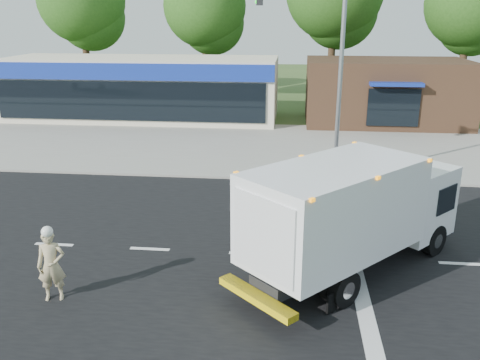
{
  "coord_description": "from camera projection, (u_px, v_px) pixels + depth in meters",
  "views": [
    {
      "loc": [
        1.14,
        -13.47,
        6.72
      ],
      "look_at": [
        -0.46,
        1.79,
        1.7
      ],
      "focal_mm": 38.0,
      "sensor_mm": 36.0,
      "label": 1
    }
  ],
  "objects": [
    {
      "name": "emergency_worker",
      "position": [
        51.0,
        264.0,
        12.3
      ],
      "size": [
        0.76,
        0.6,
        1.95
      ],
      "rotation": [
        0.0,
        0.0,
        0.27
      ],
      "color": "tan",
      "rests_on": "ground"
    },
    {
      "name": "background_trees",
      "position": [
        271.0,
        5.0,
        39.34
      ],
      "size": [
        36.77,
        7.39,
        12.1
      ],
      "color": "#332114",
      "rests_on": "ground"
    },
    {
      "name": "parking_apron",
      "position": [
        271.0,
        141.0,
        28.16
      ],
      "size": [
        60.0,
        9.0,
        0.02
      ],
      "primitive_type": "cube",
      "color": "gray",
      "rests_on": "ground"
    },
    {
      "name": "sidewalk",
      "position": [
        265.0,
        171.0,
        22.67
      ],
      "size": [
        60.0,
        2.4,
        0.12
      ],
      "primitive_type": "cube",
      "color": "gray",
      "rests_on": "ground"
    },
    {
      "name": "ground",
      "position": [
        249.0,
        254.0,
        14.94
      ],
      "size": [
        120.0,
        120.0,
        0.0
      ],
      "primitive_type": "plane",
      "color": "#385123",
      "rests_on": "ground"
    },
    {
      "name": "traffic_signal_pole",
      "position": [
        325.0,
        61.0,
        20.35
      ],
      "size": [
        3.51,
        0.25,
        8.0
      ],
      "color": "gray",
      "rests_on": "ground"
    },
    {
      "name": "lane_markings",
      "position": [
        295.0,
        279.0,
        13.52
      ],
      "size": [
        55.2,
        7.0,
        0.01
      ],
      "color": "silver",
      "rests_on": "road_asphalt"
    },
    {
      "name": "retail_strip_mall",
      "position": [
        142.0,
        88.0,
        34.04
      ],
      "size": [
        18.0,
        6.2,
        4.0
      ],
      "color": "beige",
      "rests_on": "ground"
    },
    {
      "name": "road_asphalt",
      "position": [
        249.0,
        254.0,
        14.93
      ],
      "size": [
        60.0,
        14.0,
        0.02
      ],
      "primitive_type": "cube",
      "color": "black",
      "rests_on": "ground"
    },
    {
      "name": "ems_box_truck",
      "position": [
        353.0,
        209.0,
        13.35
      ],
      "size": [
        6.59,
        6.77,
        3.21
      ],
      "rotation": [
        0.0,
        0.0,
        0.81
      ],
      "color": "black",
      "rests_on": "ground"
    },
    {
      "name": "brown_storefront",
      "position": [
        385.0,
        92.0,
        32.5
      ],
      "size": [
        10.0,
        6.7,
        4.0
      ],
      "color": "#382316",
      "rests_on": "ground"
    }
  ]
}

